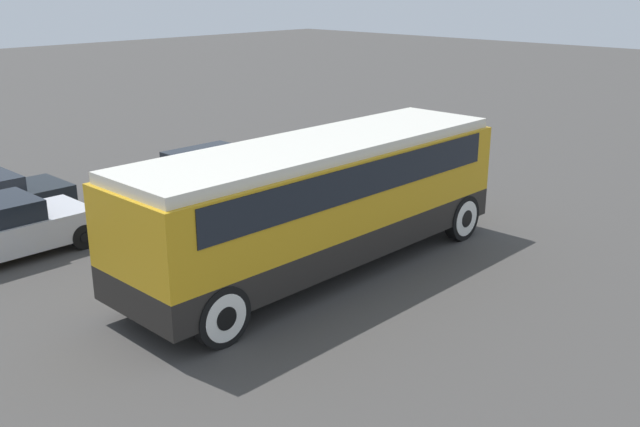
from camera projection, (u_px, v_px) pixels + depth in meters
The scene contains 3 objects.
ground_plane at pixel (320, 270), 15.97m from camera, with size 120.00×120.00×0.00m, color #423F3D.
tour_bus at pixel (323, 192), 15.47m from camera, with size 9.61×2.64×2.95m.
parked_car_mid at pixel (211, 169), 21.91m from camera, with size 4.44×1.85×1.28m.
Camera 1 is at (-10.65, -10.25, 6.16)m, focal length 40.00 mm.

